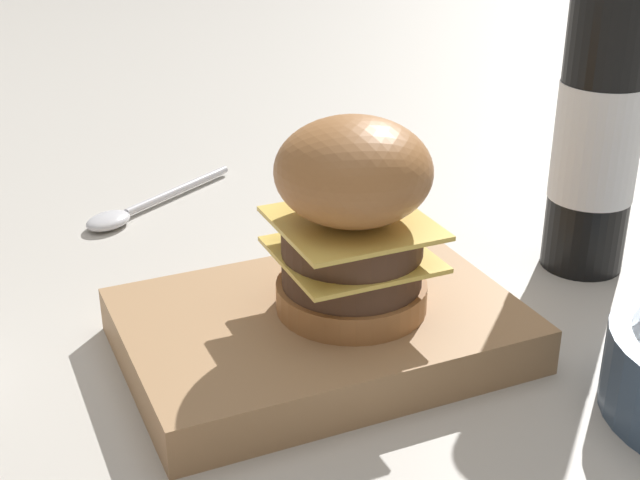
{
  "coord_description": "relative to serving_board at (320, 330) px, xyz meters",
  "views": [
    {
      "loc": [
        -0.23,
        -0.39,
        0.32
      ],
      "look_at": [
        -0.02,
        0.08,
        0.08
      ],
      "focal_mm": 50.0,
      "sensor_mm": 36.0,
      "label": 1
    }
  ],
  "objects": [
    {
      "name": "ketchup_bottle",
      "position": [
        0.24,
        0.03,
        0.1
      ],
      "size": [
        0.06,
        0.06,
        0.25
      ],
      "color": "black",
      "rests_on": "ground_plane"
    },
    {
      "name": "ground_plane",
      "position": [
        0.02,
        -0.08,
        -0.02
      ],
      "size": [
        6.0,
        6.0,
        0.0
      ],
      "primitive_type": "plane",
      "color": "#B7B2A8"
    },
    {
      "name": "spoon",
      "position": [
        -0.06,
        0.27,
        -0.01
      ],
      "size": [
        0.16,
        0.11,
        0.01
      ],
      "rotation": [
        0.0,
        0.0,
        3.68
      ],
      "color": "silver",
      "rests_on": "ground_plane"
    },
    {
      "name": "burger",
      "position": [
        0.02,
        -0.01,
        0.08
      ],
      "size": [
        0.1,
        0.1,
        0.13
      ],
      "color": "#9E6638",
      "rests_on": "serving_board"
    },
    {
      "name": "serving_board",
      "position": [
        0.0,
        0.0,
        0.0
      ],
      "size": [
        0.25,
        0.18,
        0.03
      ],
      "color": "#A37A51",
      "rests_on": "ground_plane"
    }
  ]
}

